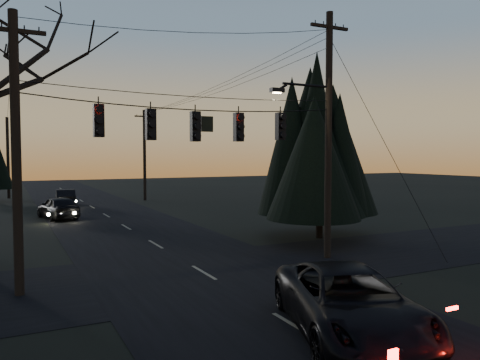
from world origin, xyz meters
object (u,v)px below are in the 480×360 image
utility_pole_right (327,258)px  utility_pole_far_l (9,198)px  suv_near (349,303)px  utility_pole_left (20,295)px  sedan_oncoming_b (65,198)px  utility_pole_far_r (145,200)px  evergreen_right (320,144)px  sedan_oncoming_a (58,208)px

utility_pole_right → utility_pole_far_l: 37.79m
suv_near → utility_pole_far_l: bearing=118.6°
utility_pole_left → sedan_oncoming_b: (4.19, 26.07, 0.69)m
utility_pole_far_r → evergreen_right: size_ratio=1.01×
evergreen_right → utility_pole_far_l: bearing=113.7°
utility_pole_right → evergreen_right: size_ratio=1.19×
sedan_oncoming_a → sedan_oncoming_b: 8.50m
utility_pole_far_r → utility_pole_far_l: size_ratio=1.06×
utility_pole_far_l → sedan_oncoming_a: bearing=-81.3°
utility_pole_left → sedan_oncoming_a: size_ratio=1.91×
utility_pole_right → sedan_oncoming_a: (-8.70, 17.68, 0.76)m
sedan_oncoming_a → utility_pole_right: bearing=104.9°
sedan_oncoming_b → utility_pole_right: bearing=109.5°
utility_pole_far_l → suv_near: 43.53m
utility_pole_left → sedan_oncoming_a: (2.80, 17.68, 0.76)m
utility_pole_left → utility_pole_far_l: (0.00, 36.00, 0.00)m
utility_pole_right → sedan_oncoming_b: 27.08m
utility_pole_right → sedan_oncoming_b: utility_pole_right is taller
utility_pole_far_l → sedan_oncoming_a: (2.80, -18.32, 0.76)m
utility_pole_left → suv_near: 9.78m
utility_pole_right → sedan_oncoming_a: size_ratio=2.24×
utility_pole_left → utility_pole_far_r: same height
utility_pole_right → utility_pole_far_r: size_ratio=1.18×
utility_pole_right → utility_pole_far_r: bearing=90.0°
evergreen_right → sedan_oncoming_b: (-9.85, 22.07, -4.10)m
suv_near → sedan_oncoming_a: 24.99m
utility_pole_left → sedan_oncoming_a: 17.92m
sedan_oncoming_b → utility_pole_far_r: bearing=-161.4°
utility_pole_right → utility_pole_far_l: size_ratio=1.25×
utility_pole_left → evergreen_right: bearing=15.9°
suv_near → utility_pole_right: bearing=75.7°
utility_pole_far_r → sedan_oncoming_a: size_ratio=1.91×
sedan_oncoming_a → utility_pole_far_l: bearing=-92.6°
utility_pole_far_l → sedan_oncoming_a: size_ratio=1.79×
utility_pole_far_r → suv_near: utility_pole_far_r is taller
utility_pole_far_r → sedan_oncoming_a: (-8.70, -10.32, 0.76)m
utility_pole_far_r → sedan_oncoming_b: size_ratio=2.04×
utility_pole_far_l → suv_near: bearing=-81.0°
utility_pole_far_l → suv_near: (6.80, -42.99, 0.78)m
evergreen_right → suv_near: 13.75m
utility_pole_far_r → utility_pole_far_l: 14.01m
utility_pole_far_l → utility_pole_right: bearing=-72.3°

